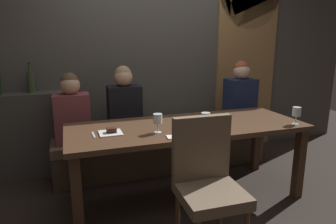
% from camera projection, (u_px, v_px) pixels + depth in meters
% --- Properties ---
extents(ground, '(9.00, 9.00, 0.00)m').
position_uv_depth(ground, '(186.00, 196.00, 2.97)').
color(ground, black).
extents(back_wall_tiled, '(6.00, 0.12, 3.00)m').
position_uv_depth(back_wall_tiled, '(151.00, 41.00, 3.74)').
color(back_wall_tiled, '#4C4944').
rests_on(back_wall_tiled, ground).
extents(arched_door, '(0.90, 0.05, 2.55)m').
position_uv_depth(arched_door, '(247.00, 51.00, 4.13)').
color(arched_door, olive).
rests_on(arched_door, ground).
extents(back_counter, '(1.10, 0.28, 0.95)m').
position_uv_depth(back_counter, '(23.00, 135.00, 3.33)').
color(back_counter, '#413E3A').
rests_on(back_counter, ground).
extents(dining_table, '(2.20, 0.84, 0.74)m').
position_uv_depth(dining_table, '(187.00, 133.00, 2.82)').
color(dining_table, '#412B1C').
rests_on(dining_table, ground).
extents(banquette_bench, '(2.50, 0.44, 0.45)m').
position_uv_depth(banquette_bench, '(164.00, 151.00, 3.56)').
color(banquette_bench, '#4A3C2E').
rests_on(banquette_bench, ground).
extents(chair_near_side, '(0.45, 0.45, 0.98)m').
position_uv_depth(chair_near_side, '(207.00, 177.00, 2.13)').
color(chair_near_side, '#4C3321').
rests_on(chair_near_side, ground).
extents(diner_redhead, '(0.36, 0.24, 0.74)m').
position_uv_depth(diner_redhead, '(72.00, 110.00, 3.11)').
color(diner_redhead, brown).
rests_on(diner_redhead, banquette_bench).
extents(diner_bearded, '(0.36, 0.24, 0.79)m').
position_uv_depth(diner_bearded, '(124.00, 104.00, 3.30)').
color(diner_bearded, black).
rests_on(diner_bearded, banquette_bench).
extents(diner_far_end, '(0.36, 0.24, 0.82)m').
position_uv_depth(diner_far_end, '(240.00, 96.00, 3.71)').
color(diner_far_end, '#192342').
rests_on(diner_far_end, banquette_bench).
extents(wine_bottle_pale_label, '(0.08, 0.08, 0.33)m').
position_uv_depth(wine_bottle_pale_label, '(31.00, 82.00, 3.25)').
color(wine_bottle_pale_label, '#384728').
rests_on(wine_bottle_pale_label, back_counter).
extents(wine_glass_end_right, '(0.08, 0.08, 0.16)m').
position_uv_depth(wine_glass_end_right, '(206.00, 119.00, 2.57)').
color(wine_glass_end_right, silver).
rests_on(wine_glass_end_right, dining_table).
extents(wine_glass_center_back, '(0.08, 0.08, 0.16)m').
position_uv_depth(wine_glass_center_back, '(158.00, 120.00, 2.53)').
color(wine_glass_center_back, silver).
rests_on(wine_glass_center_back, dining_table).
extents(wine_glass_center_front, '(0.08, 0.08, 0.16)m').
position_uv_depth(wine_glass_center_front, '(297.00, 112.00, 2.78)').
color(wine_glass_center_front, silver).
rests_on(wine_glass_center_front, dining_table).
extents(dessert_plate, '(0.19, 0.19, 0.05)m').
position_uv_depth(dessert_plate, '(111.00, 132.00, 2.52)').
color(dessert_plate, white).
rests_on(dessert_plate, dining_table).
extents(fork_on_table, '(0.02, 0.17, 0.01)m').
position_uv_depth(fork_on_table, '(93.00, 135.00, 2.48)').
color(fork_on_table, silver).
rests_on(fork_on_table, dining_table).
extents(folded_napkin, '(0.12, 0.11, 0.01)m').
position_uv_depth(folded_napkin, '(174.00, 137.00, 2.42)').
color(folded_napkin, silver).
rests_on(folded_napkin, dining_table).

